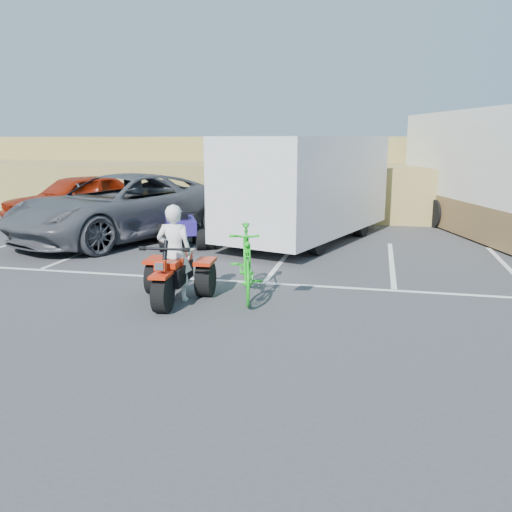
% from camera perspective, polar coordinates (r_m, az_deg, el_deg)
% --- Properties ---
extents(ground, '(100.00, 100.00, 0.00)m').
position_cam_1_polar(ground, '(9.34, -2.17, -6.63)').
color(ground, '#3B3B3E').
rests_on(ground, ground).
extents(parking_stripes, '(28.00, 5.16, 0.01)m').
position_cam_1_polar(parking_stripes, '(13.04, 6.09, -1.19)').
color(parking_stripes, white).
rests_on(parking_stripes, ground).
extents(grass_embankment, '(40.00, 8.50, 3.10)m').
position_cam_1_polar(grass_embankment, '(24.18, 7.29, 8.39)').
color(grass_embankment, '#9B8346').
rests_on(grass_embankment, ground).
extents(red_trike_atv, '(1.46, 1.87, 1.16)m').
position_cam_1_polar(red_trike_atv, '(10.38, -8.66, -4.81)').
color(red_trike_atv, red).
rests_on(red_trike_atv, ground).
extents(rider, '(0.70, 0.48, 1.84)m').
position_cam_1_polar(rider, '(10.29, -8.58, 0.33)').
color(rider, white).
rests_on(rider, ground).
extents(green_dirt_bike, '(1.23, 2.40, 1.39)m').
position_cam_1_polar(green_dirt_bike, '(10.47, -1.00, -0.58)').
color(green_dirt_bike, '#14BF19').
rests_on(green_dirt_bike, ground).
extents(grey_pickup, '(5.89, 7.81, 1.97)m').
position_cam_1_polar(grey_pickup, '(16.98, -14.09, 5.02)').
color(grey_pickup, '#46474D').
rests_on(grey_pickup, ground).
extents(red_car, '(4.57, 5.55, 1.78)m').
position_cam_1_polar(red_car, '(20.74, -18.27, 5.77)').
color(red_car, maroon).
rests_on(red_car, ground).
extents(cargo_trailer, '(4.59, 7.09, 3.07)m').
position_cam_1_polar(cargo_trailer, '(16.14, 5.43, 7.39)').
color(cargo_trailer, silver).
rests_on(cargo_trailer, ground).
extents(rv_motorhome, '(5.85, 10.99, 3.84)m').
position_cam_1_polar(rv_motorhome, '(18.36, 25.18, 6.89)').
color(rv_motorhome, silver).
rests_on(rv_motorhome, ground).
extents(quad_atv_blue, '(1.83, 2.04, 1.10)m').
position_cam_1_polar(quad_atv_blue, '(15.59, -7.88, 0.98)').
color(quad_atv_blue, navy).
rests_on(quad_atv_blue, ground).
extents(quad_atv_green, '(1.44, 1.80, 1.08)m').
position_cam_1_polar(quad_atv_green, '(15.63, -2.65, 1.11)').
color(quad_atv_green, '#114E19').
rests_on(quad_atv_green, ground).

